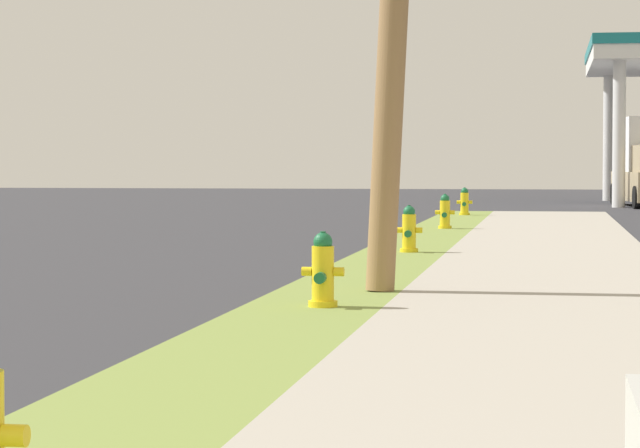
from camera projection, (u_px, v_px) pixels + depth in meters
The scene contains 4 objects.
fire_hydrant_second at pixel (323, 274), 13.98m from camera, with size 0.42×0.38×0.74m.
fire_hydrant_third at pixel (409, 232), 22.50m from camera, with size 0.42×0.37×0.74m.
fire_hydrant_fourth at pixel (445, 213), 30.50m from camera, with size 0.42×0.37×0.74m.
fire_hydrant_fifth at pixel (465, 203), 38.29m from camera, with size 0.42×0.38×0.74m.
Camera 1 is at (3.01, -1.58, 1.55)m, focal length 79.84 mm.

